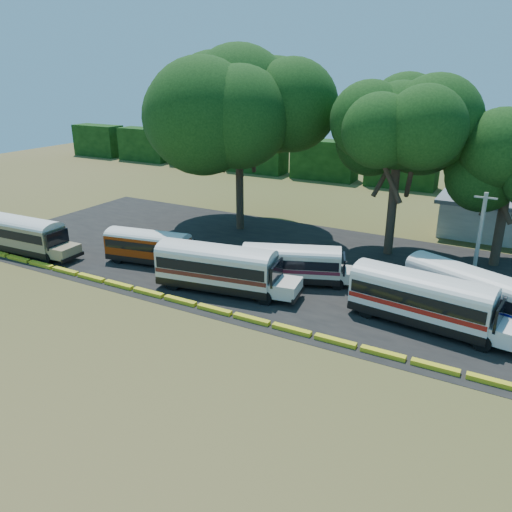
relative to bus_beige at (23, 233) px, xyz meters
The scene contains 13 objects.
ground 23.74m from the bus_beige, ahead, with size 160.00×160.00×0.00m, color #3D4C19.
asphalt_strip 26.32m from the bus_beige, 20.95° to the left, with size 64.00×24.00×0.02m, color black.
curb 23.64m from the bus_beige, ahead, with size 53.70×0.45×0.30m.
treeline_backdrop 51.13m from the bus_beige, 62.61° to the left, with size 130.00×4.00×6.00m.
bus_beige is the anchor object (origin of this frame).
bus_red 12.47m from the bus_beige, 16.69° to the left, with size 9.40×3.79×3.01m.
bus_cream_west 20.43m from the bus_beige, ahead, with size 11.47×4.44×3.67m.
bus_cream_east 25.36m from the bus_beige, 13.24° to the left, with size 9.69×5.59×3.12m.
bus_white_red 35.36m from the bus_beige, ahead, with size 11.35×4.04×3.65m.
bus_white_blue 38.17m from the bus_beige, 10.03° to the left, with size 10.53×6.39×3.41m.
tree_west 23.96m from the bus_beige, 50.43° to the left, with size 14.73×14.73×18.61m.
tree_center 35.03m from the bus_beige, 28.92° to the left, with size 10.13×10.13×15.30m.
utility_pole 39.10m from the bus_beige, 16.96° to the left, with size 1.60×0.30×7.66m.
Camera 1 is at (16.36, -25.26, 15.93)m, focal length 35.00 mm.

